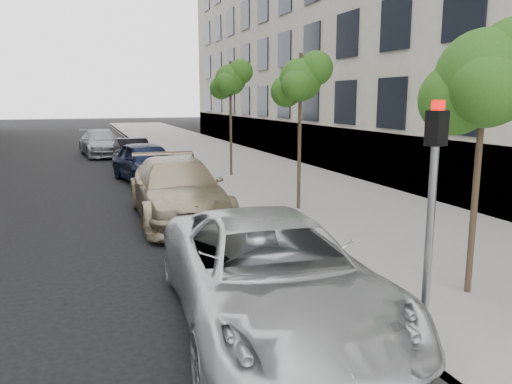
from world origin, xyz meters
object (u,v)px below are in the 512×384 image
sedan_black (133,153)px  tree_far (231,80)px  minivan (270,274)px  sedan_rear (101,143)px  suv (177,189)px  tree_mid (301,80)px  tree_near (486,78)px  sedan_blue (146,162)px  signal_pole (432,193)px

sedan_black → tree_far: bearing=-59.8°
tree_far → minivan: 13.60m
tree_far → sedan_rear: bearing=114.2°
minivan → suv: 6.79m
tree_mid → sedan_rear: size_ratio=0.86×
tree_mid → sedan_black: 12.38m
tree_mid → minivan: size_ratio=0.77×
sedan_black → suv: bearing=-93.2°
minivan → sedan_rear: size_ratio=1.12×
tree_near → sedan_rear: tree_near is taller
sedan_blue → tree_far: bearing=-13.1°
suv → minivan: bearing=-88.7°
tree_far → signal_pole: bearing=-96.9°
sedan_black → tree_mid: bearing=-77.1°
tree_mid → minivan: (-3.33, -6.32, -2.87)m
tree_far → sedan_black: tree_far is taller
tree_mid → suv: 4.41m
minivan → sedan_rear: minivan is taller
suv → sedan_blue: (0.00, 6.24, -0.02)m
sedan_black → sedan_blue: bearing=-93.2°
tree_far → sedan_black: bearing=123.4°
suv → sedan_black: 11.07m
sedan_rear → tree_near: bearing=-85.4°
signal_pole → tree_far: bearing=62.8°
signal_pole → sedan_black: signal_pole is taller
minivan → tree_near: bearing=1.7°
sedan_black → minivan: bearing=-93.2°
tree_mid → tree_far: size_ratio=0.95×
tree_near → sedan_black: tree_near is taller
sedan_blue → tree_mid: bearing=-73.2°
sedan_blue → sedan_black: (0.00, 4.83, -0.13)m
signal_pole → sedan_blue: signal_pole is taller
tree_mid → sedan_black: bearing=106.1°
tree_near → minivan: (-3.33, 0.18, -2.68)m
minivan → sedan_rear: bearing=97.8°
minivan → sedan_rear: 22.92m
tree_mid → tree_far: bearing=90.0°
tree_far → sedan_rear: tree_far is taller
tree_near → suv: bearing=115.5°
suv → sedan_black: suv is taller
tree_near → sedan_rear: (-4.52, 23.07, -2.74)m
sedan_blue → suv: bearing=-99.5°
signal_pole → minivan: signal_pole is taller
tree_far → minivan: tree_far is taller
signal_pole → minivan: size_ratio=0.54×
sedan_blue → sedan_rear: bearing=87.4°
tree_near → signal_pole: size_ratio=1.39×
tree_mid → tree_far: tree_far is taller
signal_pole → sedan_blue: bearing=76.2°
tree_near → signal_pole: 2.45m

